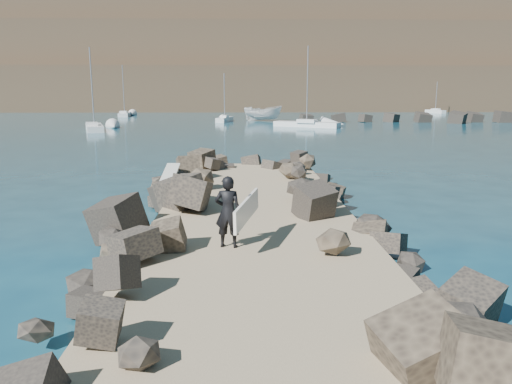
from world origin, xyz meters
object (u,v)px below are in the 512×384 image
(surfboard_resting, at_px, (170,176))
(sailboat_b, at_px, (225,119))
(surfer_with_board, at_px, (231,212))
(boat_imported, at_px, (263,113))

(surfboard_resting, relative_size, sailboat_b, 0.30)
(surfboard_resting, height_order, surfer_with_board, surfer_with_board)
(boat_imported, relative_size, surfer_with_board, 2.72)
(boat_imported, distance_m, sailboat_b, 6.15)
(surfboard_resting, distance_m, surfer_with_board, 8.23)
(surfer_with_board, bearing_deg, sailboat_b, 92.04)
(boat_imported, relative_size, sailboat_b, 0.82)
(sailboat_b, bearing_deg, boat_imported, 23.06)
(surfboard_resting, xyz_separation_m, surfer_with_board, (2.55, -7.81, 0.45))
(surfboard_resting, xyz_separation_m, boat_imported, (5.99, 55.61, 0.07))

